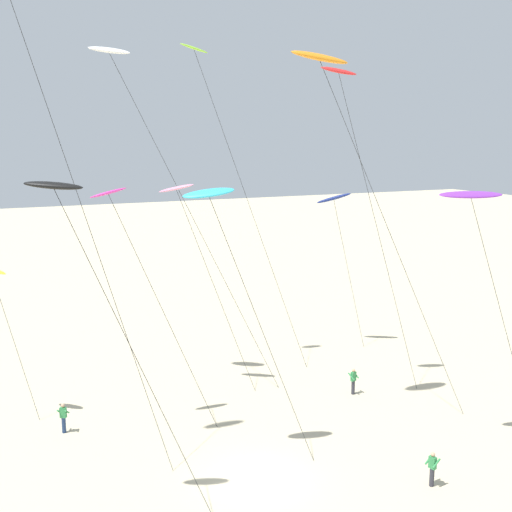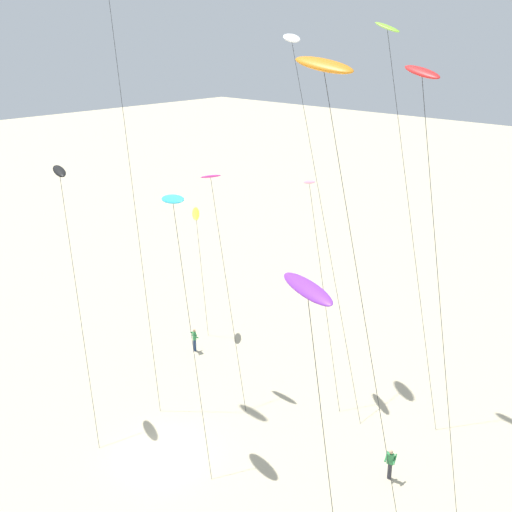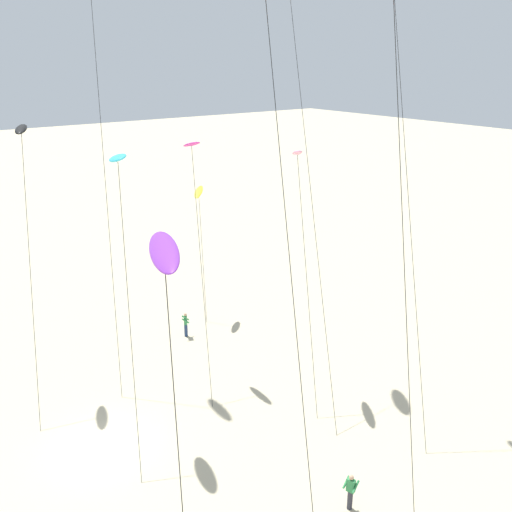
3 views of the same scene
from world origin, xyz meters
TOP-DOWN VIEW (x-y plane):
  - ground_plane at (0.00, 0.00)m, footprint 260.00×260.00m
  - kite_red at (9.07, 7.83)m, footprint 6.16×2.92m
  - kite_orange at (6.00, 4.97)m, footprint 9.69×4.27m
  - kite_black at (-8.33, 0.40)m, footprint 6.56×3.12m
  - kite_cyan at (-1.27, 2.47)m, footprint 5.88×2.81m
  - kite_pink at (0.22, 11.61)m, footprint 5.35×2.84m
  - kite_white at (-2.99, 13.60)m, footprint 10.43×5.16m
  - kite_yellow at (-10.37, 11.97)m, footprint 2.84×1.71m
  - kite_lime at (2.91, 14.91)m, footprint 7.83×3.51m
  - kite_magenta at (-4.52, 8.14)m, footprint 6.00×2.55m
  - kite_purple at (10.62, -1.60)m, footprint 5.47×2.67m
  - kite_flyer_nearest at (-7.45, 8.88)m, footprint 0.71×0.70m
  - kite_flyer_furthest at (9.77, 6.60)m, footprint 0.65×0.63m

SIDE VIEW (x-z plane):
  - ground_plane at x=0.00m, z-range 0.00..0.00m
  - kite_flyer_nearest at x=-7.45m, z-range 0.06..1.73m
  - kite_flyer_furthest at x=9.77m, z-range 0.06..1.73m
  - kite_yellow at x=-10.37m, z-range 4.09..13.18m
  - kite_pink at x=0.22m, z-range 6.02..19.24m
  - kite_magenta at x=-4.52m, z-range 5.97..19.32m
  - kite_purple at x=10.62m, z-range 6.34..19.70m
  - kite_cyan at x=-1.27m, z-range 6.35..20.06m
  - kite_black at x=-8.33m, z-range 6.70..20.98m
  - kite_red at x=9.07m, z-range 9.25..29.30m
  - kite_orange at x=6.00m, z-range 9.59..30.06m
  - kite_white at x=-2.99m, z-range 9.97..31.20m
  - kite_lime at x=2.91m, z-range 9.70..31.49m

